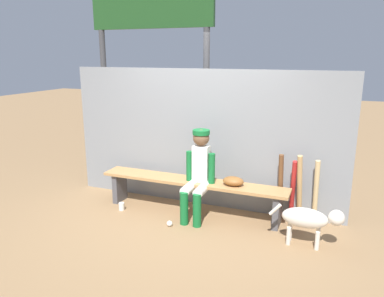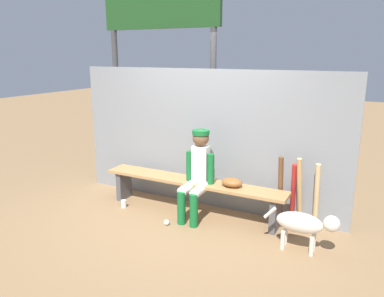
# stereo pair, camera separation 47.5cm
# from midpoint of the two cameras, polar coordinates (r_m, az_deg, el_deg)

# --- Properties ---
(ground_plane) EXTENTS (30.00, 30.00, 0.00)m
(ground_plane) POSITION_cam_midpoint_polar(r_m,az_deg,el_deg) (5.34, 2.58, -9.79)
(ground_plane) COLOR olive
(chainlink_fence) EXTENTS (4.09, 0.03, 1.98)m
(chainlink_fence) POSITION_cam_midpoint_polar(r_m,az_deg,el_deg) (5.35, 4.36, 1.42)
(chainlink_fence) COLOR gray
(chainlink_fence) RESTS_ON ground_plane
(dugout_bench) EXTENTS (2.66, 0.36, 0.48)m
(dugout_bench) POSITION_cam_midpoint_polar(r_m,az_deg,el_deg) (5.20, 2.63, -5.97)
(dugout_bench) COLOR #AD7F4C
(dugout_bench) RESTS_ON ground_plane
(player_seated) EXTENTS (0.41, 0.55, 1.20)m
(player_seated) POSITION_cam_midpoint_polar(r_m,az_deg,el_deg) (4.96, 3.49, -3.57)
(player_seated) COLOR silver
(player_seated) RESTS_ON ground_plane
(baseball_glove) EXTENTS (0.28, 0.20, 0.12)m
(baseball_glove) POSITION_cam_midpoint_polar(r_m,az_deg,el_deg) (4.94, 8.88, -5.20)
(baseball_glove) COLOR brown
(baseball_glove) RESTS_ON dugout_bench
(bat_wood_dark) EXTENTS (0.08, 0.16, 0.92)m
(bat_wood_dark) POSITION_cam_midpoint_polar(r_m,az_deg,el_deg) (5.06, 16.05, -6.18)
(bat_wood_dark) COLOR brown
(bat_wood_dark) RESTS_ON ground_plane
(bat_aluminum_red) EXTENTS (0.10, 0.26, 0.85)m
(bat_aluminum_red) POSITION_cam_midpoint_polar(r_m,az_deg,el_deg) (5.07, 17.85, -6.63)
(bat_aluminum_red) COLOR #B22323
(bat_aluminum_red) RESTS_ON ground_plane
(bat_wood_tan) EXTENTS (0.11, 0.24, 0.94)m
(bat_wood_tan) POSITION_cam_midpoint_polar(r_m,az_deg,el_deg) (5.01, 18.81, -6.45)
(bat_wood_tan) COLOR tan
(bat_wood_tan) RESTS_ON ground_plane
(bat_wood_natural) EXTENTS (0.07, 0.15, 0.88)m
(bat_wood_natural) POSITION_cam_midpoint_polar(r_m,az_deg,el_deg) (5.03, 21.13, -6.95)
(bat_wood_natural) COLOR tan
(bat_wood_natural) RESTS_ON ground_plane
(baseball) EXTENTS (0.07, 0.07, 0.07)m
(baseball) POSITION_cam_midpoint_polar(r_m,az_deg,el_deg) (4.96, -1.13, -11.31)
(baseball) COLOR white
(baseball) RESTS_ON ground_plane
(cup_on_ground) EXTENTS (0.08, 0.08, 0.11)m
(cup_on_ground) POSITION_cam_midpoint_polar(r_m,az_deg,el_deg) (5.53, -8.00, -8.42)
(cup_on_ground) COLOR silver
(cup_on_ground) RESTS_ON ground_plane
(cup_on_bench) EXTENTS (0.08, 0.08, 0.11)m
(cup_on_bench) POSITION_cam_midpoint_polar(r_m,az_deg,el_deg) (5.09, 4.77, -4.53)
(cup_on_bench) COLOR silver
(cup_on_bench) RESTS_ON dugout_bench
(scoreboard) EXTENTS (2.43, 0.27, 3.66)m
(scoreboard) POSITION_cam_midpoint_polar(r_m,az_deg,el_deg) (6.35, -2.19, 18.10)
(scoreboard) COLOR #3F3F42
(scoreboard) RESTS_ON ground_plane
(dog) EXTENTS (0.84, 0.20, 0.49)m
(dog) POSITION_cam_midpoint_polar(r_m,az_deg,el_deg) (4.49, 19.83, -10.87)
(dog) COLOR beige
(dog) RESTS_ON ground_plane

